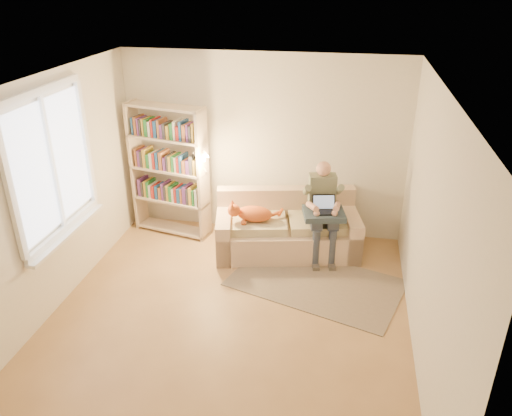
% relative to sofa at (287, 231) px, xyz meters
% --- Properties ---
extents(floor, '(4.50, 4.50, 0.00)m').
position_rel_sofa_xyz_m(floor, '(-0.44, -1.67, -0.30)').
color(floor, '#9A7246').
rests_on(floor, ground).
extents(ceiling, '(4.00, 4.50, 0.02)m').
position_rel_sofa_xyz_m(ceiling, '(-0.44, -1.67, 2.30)').
color(ceiling, white).
rests_on(ceiling, wall_back).
extents(wall_left, '(0.02, 4.50, 2.60)m').
position_rel_sofa_xyz_m(wall_left, '(-2.44, -1.67, 1.00)').
color(wall_left, silver).
rests_on(wall_left, floor).
extents(wall_right, '(0.02, 4.50, 2.60)m').
position_rel_sofa_xyz_m(wall_right, '(1.56, -1.67, 1.00)').
color(wall_right, silver).
rests_on(wall_right, floor).
extents(wall_back, '(4.00, 0.02, 2.60)m').
position_rel_sofa_xyz_m(wall_back, '(-0.44, 0.58, 1.00)').
color(wall_back, silver).
rests_on(wall_back, floor).
extents(wall_front, '(4.00, 0.02, 2.60)m').
position_rel_sofa_xyz_m(wall_front, '(-0.44, -3.92, 1.00)').
color(wall_front, silver).
rests_on(wall_front, floor).
extents(window, '(0.12, 1.52, 1.69)m').
position_rel_sofa_xyz_m(window, '(-2.39, -1.47, 1.08)').
color(window, white).
rests_on(window, wall_left).
extents(sofa, '(2.06, 1.25, 0.82)m').
position_rel_sofa_xyz_m(sofa, '(0.00, 0.00, 0.00)').
color(sofa, beige).
rests_on(sofa, floor).
extents(person, '(0.45, 0.62, 1.32)m').
position_rel_sofa_xyz_m(person, '(0.47, -0.05, 0.45)').
color(person, gray).
rests_on(person, sofa).
extents(cat, '(0.69, 0.35, 0.26)m').
position_rel_sofa_xyz_m(cat, '(-0.43, -0.22, 0.34)').
color(cat, orange).
rests_on(cat, sofa).
extents(blanket, '(0.60, 0.53, 0.08)m').
position_rel_sofa_xyz_m(blanket, '(0.44, -0.17, 0.39)').
color(blanket, '#293847').
rests_on(blanket, person).
extents(laptop, '(0.34, 0.31, 0.25)m').
position_rel_sofa_xyz_m(laptop, '(0.44, -0.16, 0.48)').
color(laptop, black).
rests_on(laptop, blanket).
extents(bookshelf, '(1.26, 0.60, 1.93)m').
position_rel_sofa_xyz_m(bookshelf, '(-1.74, 0.23, 0.77)').
color(bookshelf, beige).
rests_on(bookshelf, floor).
extents(rug, '(2.33, 1.79, 0.01)m').
position_rel_sofa_xyz_m(rug, '(0.47, -0.76, -0.29)').
color(rug, gray).
rests_on(rug, floor).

